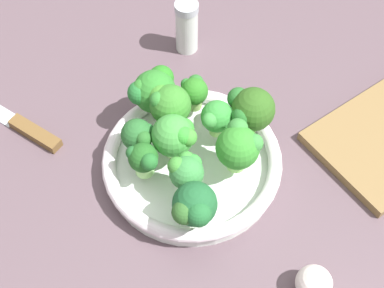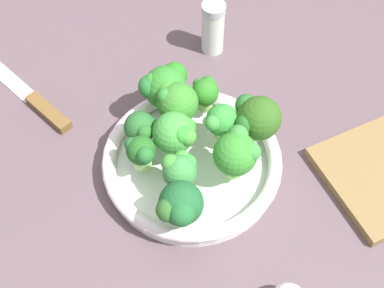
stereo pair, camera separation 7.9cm
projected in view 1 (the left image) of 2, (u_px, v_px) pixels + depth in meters
The scene contains 16 objects.
ground_plane at pixel (210, 180), 85.45cm from camera, with size 130.00×130.00×2.50cm, color #59474F.
bowl at pixel (192, 162), 83.55cm from camera, with size 27.17×27.17×3.84cm.
broccoli_floret_0 at pixel (143, 159), 77.52cm from camera, with size 4.58×4.84×5.88cm.
broccoli_floret_1 at pixel (186, 171), 75.43cm from camera, with size 5.01×5.36×6.76cm.
broccoli_floret_2 at pixel (217, 117), 81.31cm from camera, with size 5.46×5.06×6.32cm.
broccoli_floret_3 at pixel (194, 206), 72.41cm from camera, with size 6.20×6.80×7.06cm.
broccoli_floret_4 at pixel (138, 135), 79.83cm from camera, with size 4.92×5.08×5.90cm.
broccoli_floret_5 at pixel (169, 104), 81.69cm from camera, with size 6.44×6.32×7.74cm.
broccoli_floret_6 at pixel (239, 146), 77.28cm from camera, with size 6.67×6.85×7.82cm.
broccoli_floret_7 at pixel (194, 91), 84.80cm from camera, with size 4.28×4.71×5.71cm.
broccoli_floret_8 at pixel (175, 135), 78.56cm from camera, with size 6.57×6.22×7.54cm.
broccoli_floret_9 at pixel (153, 90), 83.75cm from camera, with size 7.41×7.50×7.46cm.
broccoli_floret_10 at pixel (251, 109), 81.31cm from camera, with size 7.01×6.87×7.84cm.
knife at pixel (14, 121), 89.84cm from camera, with size 22.72×17.89×1.50cm.
garlic_bulb at pixel (314, 283), 72.16cm from camera, with size 4.91×4.91×4.91cm, color white.
pepper_shaker at pixel (187, 27), 95.89cm from camera, with size 4.13×4.13×10.12cm.
Camera 1 is at (5.19, 43.96, 72.11)cm, focal length 51.55 mm.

